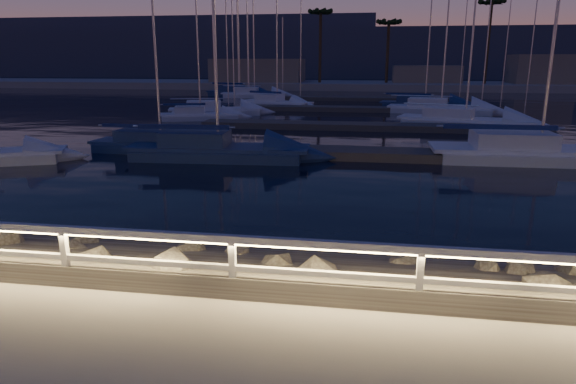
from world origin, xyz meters
name	(u,v)px	position (x,y,z in m)	size (l,w,h in m)	color
ground	(354,304)	(0.00, 0.00, 0.00)	(400.00, 400.00, 0.00)	gray
harbor_water	(370,125)	(0.00, 31.22, -0.97)	(400.00, 440.00, 0.60)	black
guard_rail	(351,259)	(-0.07, 0.00, 0.77)	(44.11, 0.12, 1.06)	silver
riprap	(157,263)	(-4.14, 1.77, -0.28)	(41.50, 2.76, 1.30)	slate
floating_docks	(370,116)	(0.00, 32.50, -0.40)	(22.00, 36.00, 0.40)	#635952
far_shore	(372,83)	(-0.12, 74.05, 0.29)	(160.00, 14.00, 5.20)	gray
palm_left	(321,15)	(-8.00, 72.00, 10.14)	(3.00, 3.00, 11.20)	#483821
palm_center	(389,25)	(2.00, 73.00, 8.78)	(3.00, 3.00, 9.70)	#483821
palm_right	(492,6)	(16.00, 72.00, 11.03)	(3.00, 3.00, 12.20)	#483821
distant_hills	(291,56)	(-22.13, 133.69, 4.74)	(230.00, 37.50, 18.00)	#363D53
sailboat_b	(214,149)	(-6.93, 14.69, -0.14)	(8.36, 2.95, 14.02)	navy
sailboat_c	(534,151)	(7.30, 16.36, -0.13)	(9.46, 3.06, 15.92)	silver
sailboat_e	(198,115)	(-12.74, 29.46, -0.20)	(6.25, 3.40, 10.32)	silver
sailboat_f	(157,143)	(-10.23, 16.06, -0.19)	(6.97, 2.42, 11.70)	navy
sailboat_g	(462,120)	(6.13, 28.59, -0.15)	(9.09, 4.96, 14.88)	silver
sailboat_i	(275,102)	(-9.05, 41.15, -0.16)	(7.22, 4.57, 12.05)	silver
sailboat_j	(213,110)	(-12.71, 33.16, -0.17)	(7.81, 4.37, 12.84)	silver
sailboat_k	(438,108)	(5.62, 37.59, -0.15)	(9.04, 4.09, 14.82)	silver
sailboat_l	(422,103)	(4.75, 42.42, -0.19)	(8.45, 3.91, 13.79)	navy
sailboat_m	(237,92)	(-16.47, 55.04, -0.12)	(8.28, 3.80, 13.70)	navy
sailboat_n	(253,94)	(-14.03, 52.94, -0.16)	(7.97, 3.15, 13.24)	silver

